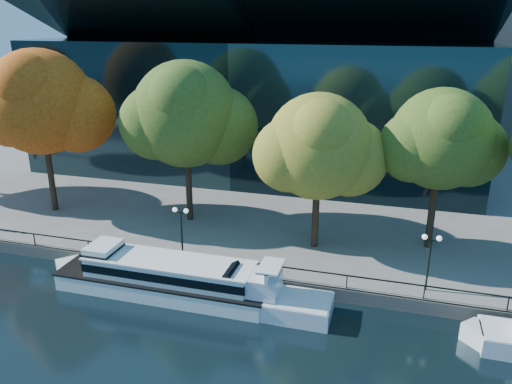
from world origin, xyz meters
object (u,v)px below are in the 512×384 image
(tree_3, at_px, (320,149))
(tree_1, at_px, (42,105))
(lamp_2, at_px, (430,250))
(lamp_1, at_px, (181,221))
(cruiser_near, at_px, (245,293))
(tree_2, at_px, (187,117))
(tour_boat, at_px, (157,275))
(tree_4, at_px, (443,142))

(tree_3, bearing_deg, tree_1, 177.48)
(lamp_2, bearing_deg, lamp_1, 180.00)
(cruiser_near, xyz_separation_m, tree_2, (-8.45, 11.03, 9.37))
(tour_boat, height_order, lamp_2, lamp_2)
(cruiser_near, bearing_deg, tree_4, 42.05)
(tour_boat, relative_size, lamp_1, 4.14)
(tree_4, height_order, lamp_1, tree_4)
(tree_1, bearing_deg, lamp_2, -9.86)
(tree_1, distance_m, tree_4, 33.93)
(tree_3, xyz_separation_m, tree_4, (8.76, 2.34, 0.61))
(tour_boat, distance_m, lamp_1, 4.51)
(cruiser_near, relative_size, tree_3, 0.96)
(tree_2, bearing_deg, tree_3, -11.75)
(tree_1, distance_m, lamp_1, 18.06)
(tree_3, height_order, tree_4, tree_4)
(tour_boat, xyz_separation_m, tree_1, (-15.26, 9.44, 9.71))
(tree_4, xyz_separation_m, lamp_2, (-0.55, -7.03, -5.68))
(tour_boat, height_order, tree_2, tree_2)
(lamp_1, bearing_deg, tree_2, 107.47)
(tree_1, relative_size, lamp_1, 3.71)
(tree_1, bearing_deg, cruiser_near, -23.98)
(tour_boat, relative_size, lamp_2, 4.14)
(tree_4, bearing_deg, lamp_1, -159.00)
(cruiser_near, distance_m, tree_4, 18.43)
(tour_boat, distance_m, tree_3, 15.02)
(tree_2, distance_m, lamp_1, 9.87)
(tree_3, xyz_separation_m, lamp_2, (8.21, -4.68, -5.06))
(tour_boat, xyz_separation_m, tree_4, (18.62, 10.67, 8.31))
(tree_4, relative_size, lamp_2, 3.13)
(tree_3, xyz_separation_m, lamp_1, (-9.54, -4.68, -5.06))
(tour_boat, distance_m, lamp_2, 18.62)
(tour_boat, xyz_separation_m, lamp_2, (18.06, 3.65, 2.63))
(tree_1, relative_size, lamp_2, 3.71)
(tour_boat, bearing_deg, tree_3, 40.20)
(lamp_1, bearing_deg, tree_3, 26.14)
(tree_3, bearing_deg, tour_boat, -139.80)
(tree_2, bearing_deg, tree_1, -174.24)
(tree_3, bearing_deg, cruiser_near, -111.29)
(tree_2, height_order, tree_4, tree_2)
(tree_1, height_order, tree_2, tree_1)
(tree_1, relative_size, tree_4, 1.18)
(lamp_1, bearing_deg, lamp_2, 0.00)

